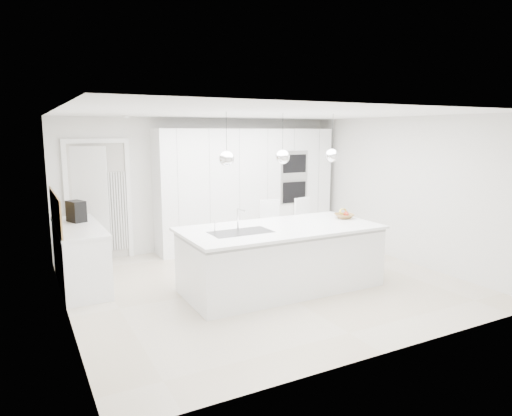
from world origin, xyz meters
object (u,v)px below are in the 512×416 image
bar_stool_left (273,234)px  bar_stool_right (306,230)px  island_base (282,259)px  fruit_bowl (344,216)px  espresso_machine (76,211)px

bar_stool_left → bar_stool_right: size_ratio=1.01×
island_base → bar_stool_right: (1.10, 1.00, 0.12)m
bar_stool_left → island_base: bearing=-103.9°
island_base → fruit_bowl: bearing=6.2°
fruit_bowl → espresso_machine: espresso_machine is taller
espresso_machine → bar_stool_left: (2.98, -0.81, -0.51)m
island_base → espresso_machine: bearing=144.3°
fruit_bowl → espresso_machine: (-3.75, 1.69, 0.12)m
fruit_bowl → bar_stool_right: size_ratio=0.27×
bar_stool_right → fruit_bowl: bearing=-95.8°
fruit_bowl → bar_stool_right: 0.95m
fruit_bowl → espresso_machine: bearing=155.8°
fruit_bowl → espresso_machine: 4.11m
espresso_machine → fruit_bowl: bearing=-45.4°
espresso_machine → bar_stool_right: bearing=-33.9°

